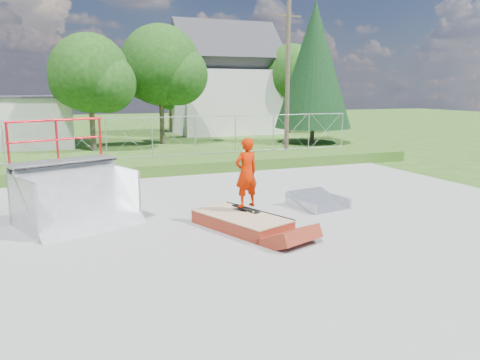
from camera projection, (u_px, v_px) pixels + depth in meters
The scene contains 16 objects.
ground at pixel (237, 233), 11.59m from camera, with size 120.00×120.00×0.00m, color #245117.
concrete_pad at pixel (237, 232), 11.58m from camera, with size 20.00×16.00×0.04m, color gray.
grass_berm at pixel (158, 166), 20.22m from camera, with size 24.00×3.00×0.50m, color #245117.
grind_box at pixel (241, 222), 11.87m from camera, with size 2.09×2.86×0.38m.
quarter_pipe at pixel (77, 175), 11.99m from camera, with size 2.72×2.30×2.72m, color #A2A5AA, non-canonical shape.
flat_bank_ramp at pixel (318, 201), 14.00m from camera, with size 1.39×1.48×0.43m, color #A2A5AA, non-canonical shape.
skateboard at pixel (246, 209), 12.21m from camera, with size 0.22×0.80×0.02m, color black.
skater at pixel (246, 175), 12.04m from camera, with size 0.66×0.43×1.80m, color #C11D00.
chain_link_fence at pixel (152, 137), 20.91m from camera, with size 20.00×0.06×1.80m, color #9EA2A7, non-canonical shape.
gable_house at pixel (225, 85), 37.84m from camera, with size 8.40×6.08×8.94m.
utility_pole at pixel (287, 80), 24.49m from camera, with size 0.24×0.24×8.00m, color brown.
tree_left_near at pixel (94, 76), 26.44m from camera, with size 4.76×4.48×6.65m.
tree_center at pixel (165, 68), 29.76m from camera, with size 5.44×5.12×7.60m.
tree_right_far at pixel (295, 76), 37.62m from camera, with size 5.10×4.80×7.12m.
tree_back_mid at pixel (173, 88), 38.22m from camera, with size 4.08×3.84×5.70m.
conifer_tree at pixel (314, 65), 30.47m from camera, with size 5.04×5.04×9.10m.
Camera 1 is at (-4.00, -10.38, 3.50)m, focal length 35.00 mm.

